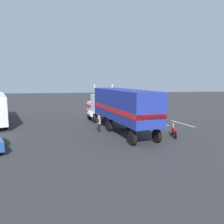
% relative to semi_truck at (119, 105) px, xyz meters
% --- Properties ---
extents(ground_plane, '(120.00, 120.00, 0.00)m').
position_rel_semi_truck_xyz_m(ground_plane, '(5.78, 1.17, -2.52)').
color(ground_plane, '#2D2D30').
extents(lane_stripe_near, '(4.36, 0.95, 0.01)m').
position_rel_semi_truck_xyz_m(lane_stripe_near, '(7.76, -2.33, -2.52)').
color(lane_stripe_near, silver).
rests_on(lane_stripe_near, ground_plane).
extents(lane_stripe_mid, '(4.31, 1.20, 0.01)m').
position_rel_semi_truck_xyz_m(lane_stripe_mid, '(3.48, -5.38, -2.52)').
color(lane_stripe_mid, silver).
rests_on(lane_stripe_mid, ground_plane).
extents(lane_stripe_far, '(4.33, 1.08, 0.01)m').
position_rel_semi_truck_xyz_m(lane_stripe_far, '(2.24, -7.92, -2.52)').
color(lane_stripe_far, silver).
rests_on(lane_stripe_far, ground_plane).
extents(semi_truck, '(14.36, 5.63, 4.50)m').
position_rel_semi_truck_xyz_m(semi_truck, '(0.00, 0.00, 0.00)').
color(semi_truck, silver).
rests_on(semi_truck, ground_plane).
extents(person_bystander, '(0.44, 0.47, 1.63)m').
position_rel_semi_truck_xyz_m(person_bystander, '(-0.54, 2.05, -1.63)').
color(person_bystander, black).
rests_on(person_bystander, ground_plane).
extents(motorcycle, '(2.07, 0.61, 1.12)m').
position_rel_semi_truck_xyz_m(motorcycle, '(-3.39, -4.45, -2.04)').
color(motorcycle, black).
rests_on(motorcycle, ground_plane).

